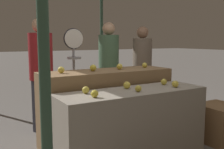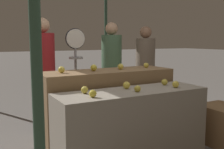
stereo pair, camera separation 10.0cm
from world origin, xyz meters
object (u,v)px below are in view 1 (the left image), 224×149
produce_scale (74,57)px  person_vendor_at_scale (41,67)px  wooden_crate_side (219,123)px  person_customer_left (109,63)px  person_customer_right (142,64)px

produce_scale → person_vendor_at_scale: 0.51m
wooden_crate_side → person_vendor_at_scale: bearing=140.1°
person_customer_left → person_customer_right: size_ratio=1.04×
person_customer_left → wooden_crate_side: size_ratio=3.32×
person_vendor_at_scale → wooden_crate_side: size_ratio=3.35×
person_vendor_at_scale → person_customer_right: (1.83, -0.02, -0.05)m
person_customer_left → wooden_crate_side: (0.67, -1.81, -0.71)m
produce_scale → wooden_crate_side: (1.52, -1.34, -0.87)m
person_vendor_at_scale → person_customer_left: 1.27m
produce_scale → person_vendor_at_scale: person_vendor_at_scale is taller
produce_scale → person_customer_right: (1.43, 0.25, -0.20)m
produce_scale → person_customer_right: 1.46m
person_customer_right → person_vendor_at_scale: bearing=13.2°
produce_scale → person_customer_left: person_customer_left is taller
person_vendor_at_scale → person_customer_left: (1.26, 0.19, -0.01)m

